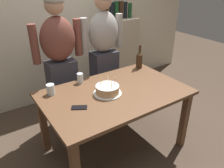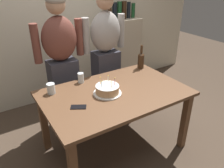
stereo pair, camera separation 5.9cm
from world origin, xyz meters
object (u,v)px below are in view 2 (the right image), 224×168
(water_glass_far, at_px, (81,78))
(birthday_cake, at_px, (107,90))
(wine_bottle, at_px, (141,60))
(person_man_bearded, at_px, (62,64))
(cell_phone, at_px, (78,107))
(person_woman_cardigan, at_px, (106,55))
(water_glass_near, at_px, (51,89))

(water_glass_far, bearing_deg, birthday_cake, -73.11)
(wine_bottle, bearing_deg, person_man_bearded, 158.91)
(cell_phone, bearing_deg, person_man_bearded, 109.39)
(wine_bottle, distance_m, person_man_bearded, 0.99)
(person_woman_cardigan, bearing_deg, wine_bottle, 131.35)
(wine_bottle, distance_m, cell_phone, 1.17)
(birthday_cake, xyz_separation_m, person_man_bearded, (-0.21, 0.71, 0.09))
(water_glass_far, distance_m, person_man_bearded, 0.35)
(water_glass_far, xyz_separation_m, person_woman_cardigan, (0.52, 0.33, 0.08))
(birthday_cake, bearing_deg, person_man_bearded, 106.09)
(person_woman_cardigan, bearing_deg, water_glass_near, 23.99)
(cell_phone, height_order, person_woman_cardigan, person_woman_cardigan)
(water_glass_far, height_order, cell_phone, water_glass_far)
(person_man_bearded, bearing_deg, cell_phone, 78.87)
(wine_bottle, relative_size, person_man_bearded, 0.18)
(birthday_cake, xyz_separation_m, cell_phone, (-0.36, -0.08, -0.04))
(birthday_cake, bearing_deg, water_glass_near, 146.85)
(wine_bottle, height_order, person_man_bearded, person_man_bearded)
(wine_bottle, xyz_separation_m, person_woman_cardigan, (-0.31, 0.36, 0.02))
(water_glass_near, height_order, water_glass_far, water_glass_far)
(water_glass_near, distance_m, person_man_bearded, 0.49)
(birthday_cake, height_order, person_woman_cardigan, person_woman_cardigan)
(cell_phone, relative_size, person_woman_cardigan, 0.09)
(water_glass_far, xyz_separation_m, cell_phone, (-0.24, -0.46, -0.05))
(person_woman_cardigan, bearing_deg, birthday_cake, 60.33)
(water_glass_near, relative_size, person_woman_cardigan, 0.07)
(birthday_cake, bearing_deg, cell_phone, -167.88)
(cell_phone, bearing_deg, water_glass_near, 137.91)
(water_glass_far, distance_m, wine_bottle, 0.84)
(water_glass_near, distance_m, person_woman_cardigan, 0.98)
(water_glass_near, bearing_deg, person_man_bearded, 54.86)
(wine_bottle, bearing_deg, birthday_cake, -153.73)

